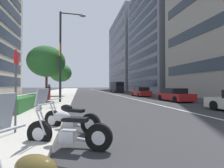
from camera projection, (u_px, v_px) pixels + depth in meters
sidewalk_right_plaza at (53, 94)px, 30.11m from camera, size 160.00×8.55×0.15m
lane_centre_stripe at (106, 93)px, 37.37m from camera, size 110.00×0.16×0.01m
motorcycle_mid_row at (67, 130)px, 3.88m from camera, size 1.03×2.11×1.49m
motorcycle_second_in_row at (70, 119)px, 5.28m from camera, size 1.36×1.90×1.12m
car_mid_block_traffic at (175, 95)px, 16.26m from camera, size 4.18×1.93×1.33m
car_lead_in_lane at (141, 92)px, 24.17m from camera, size 4.45×1.94×1.40m
delivery_van_ahead at (117, 87)px, 39.15m from camera, size 5.67×2.22×2.62m
parking_sign_by_curb at (16, 82)px, 4.74m from camera, size 0.32×0.06×2.51m
street_lamp_with_banners at (64, 48)px, 14.06m from camera, size 1.26×2.33×8.10m
clipped_hedge_bed at (29, 101)px, 10.82m from camera, size 6.93×1.10×0.75m
street_tree_far_plaza at (47, 62)px, 15.22m from camera, size 3.53×3.53×5.31m
street_tree_by_lamp_post at (61, 73)px, 23.30m from camera, size 3.19×3.19×4.77m
pedestrian_on_plaza at (49, 92)px, 16.05m from camera, size 0.45×0.35×1.64m
office_tower_near_left at (165, 40)px, 42.07m from camera, size 19.78×14.52×28.06m
office_tower_mid_left at (134, 55)px, 69.19m from camera, size 28.94×16.78×30.99m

